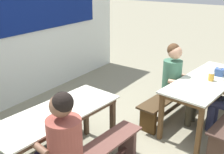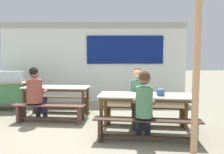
# 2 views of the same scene
# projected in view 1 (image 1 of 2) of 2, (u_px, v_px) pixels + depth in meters

# --- Properties ---
(backdrop_wall) EXTENTS (6.15, 0.23, 2.65)m
(backdrop_wall) POSITION_uv_depth(u_px,v_px,m) (6.00, 30.00, 4.60)
(backdrop_wall) COLOR silver
(backdrop_wall) RESTS_ON ground_plane
(dining_table_far) EXTENTS (1.68, 0.78, 0.77)m
(dining_table_far) POSITION_uv_depth(u_px,v_px,m) (57.00, 118.00, 3.21)
(dining_table_far) COLOR silver
(dining_table_far) RESTS_ON ground_plane
(dining_table_near) EXTENTS (1.91, 0.90, 0.77)m
(dining_table_near) POSITION_uv_depth(u_px,v_px,m) (207.00, 84.00, 4.18)
(dining_table_near) COLOR silver
(dining_table_near) RESTS_ON ground_plane
(bench_far_back) EXTENTS (1.54, 0.46, 0.42)m
(bench_far_back) POSITION_uv_depth(u_px,v_px,m) (34.00, 132.00, 3.66)
(bench_far_back) COLOR #462D21
(bench_far_back) RESTS_ON ground_plane
(bench_near_back) EXTENTS (1.88, 0.53, 0.42)m
(bench_near_back) POSITION_uv_depth(u_px,v_px,m) (174.00, 97.00, 4.64)
(bench_near_back) COLOR #42301C
(bench_near_back) RESTS_ON ground_plane
(person_right_near_table) EXTENTS (0.43, 0.59, 1.27)m
(person_right_near_table) POSITION_uv_depth(u_px,v_px,m) (176.00, 78.00, 4.33)
(person_right_near_table) COLOR #443D2C
(person_right_near_table) RESTS_ON ground_plane
(person_left_back_turned) EXTENTS (0.49, 0.57, 1.28)m
(person_left_back_turned) POSITION_uv_depth(u_px,v_px,m) (61.00, 141.00, 2.67)
(person_left_back_turned) COLOR #312B52
(person_left_back_turned) RESTS_ON ground_plane
(tissue_box) EXTENTS (0.13, 0.13, 0.14)m
(tissue_box) POSITION_uv_depth(u_px,v_px,m) (219.00, 72.00, 4.28)
(tissue_box) COLOR #385592
(tissue_box) RESTS_ON dining_table_near
(condiment_jar) EXTENTS (0.08, 0.08, 0.13)m
(condiment_jar) POSITION_uv_depth(u_px,v_px,m) (211.00, 77.00, 4.08)
(condiment_jar) COLOR gold
(condiment_jar) RESTS_ON dining_table_near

